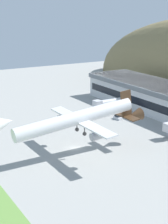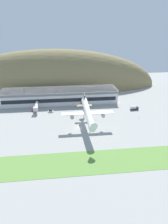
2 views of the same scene
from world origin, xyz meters
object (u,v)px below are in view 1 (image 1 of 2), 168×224
Objects in this scene: service_car_0 at (118,117)px; service_car_1 at (106,109)px; cargo_airplane at (78,119)px; jetway_0 at (109,102)px.

service_car_1 is (-12.79, 3.03, -0.01)m from service_car_0.
cargo_airplane reaches higher than service_car_0.
cargo_airplane is at bearing -44.58° from jetway_0.
cargo_airplane reaches higher than jetway_0.
cargo_airplane reaches higher than service_car_1.
jetway_0 is 49.23m from cargo_airplane.
service_car_0 is 13.14m from service_car_1.
service_car_0 reaches higher than service_car_1.
cargo_airplane is at bearing -42.86° from service_car_1.
service_car_1 is at bearing 166.65° from service_car_0.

